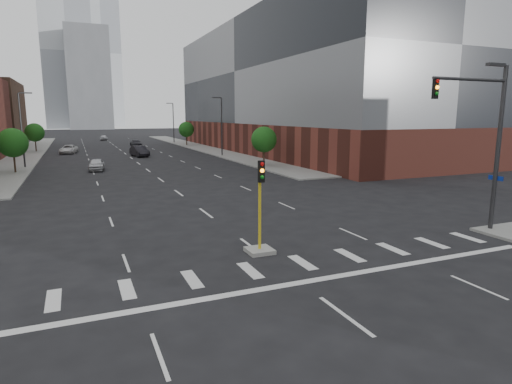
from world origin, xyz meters
TOP-DOWN VIEW (x-y plane):
  - ground at (0.00, 0.00)m, footprint 400.00×400.00m
  - sidewalk_left_far at (-15.00, 74.00)m, footprint 5.00×92.00m
  - sidewalk_right_far at (15.00, 74.00)m, footprint 5.00×92.00m
  - building_right_main at (29.50, 60.00)m, footprint 24.00×70.00m
  - tower_left at (-8.00, 220.00)m, footprint 22.00×22.00m
  - tower_right at (10.00, 260.00)m, footprint 20.00×20.00m
  - tower_mid at (0.00, 200.00)m, footprint 18.00×18.00m
  - median_traffic_signal at (0.00, 8.97)m, footprint 1.20×1.20m
  - mast_arm_signal at (12.61, 7.50)m, footprint 5.12×0.90m
  - streetlight_right_a at (13.41, 55.00)m, footprint 1.60×0.22m
  - streetlight_right_b at (13.41, 90.00)m, footprint 1.60×0.22m
  - streetlight_left at (-13.41, 50.00)m, footprint 1.60×0.22m
  - tree_left_near at (-14.00, 45.00)m, footprint 3.20×3.20m
  - tree_left_far at (-14.00, 75.00)m, footprint 3.20×3.20m
  - tree_right_near at (14.00, 40.00)m, footprint 3.20×3.20m
  - tree_right_far at (14.00, 80.00)m, footprint 3.20×3.20m
  - car_near_left at (-5.54, 44.21)m, footprint 2.12×4.32m
  - car_mid_right at (1.50, 59.71)m, footprint 2.60×5.27m
  - car_far_left at (-8.73, 69.75)m, footprint 3.21×5.45m
  - car_deep_right at (3.93, 82.40)m, footprint 2.07×4.68m
  - car_distant at (-0.84, 106.95)m, footprint 1.69×4.08m

SIDE VIEW (x-z plane):
  - ground at x=0.00m, z-range 0.00..0.00m
  - sidewalk_left_far at x=-15.00m, z-range 0.00..0.15m
  - sidewalk_right_far at x=15.00m, z-range 0.00..0.15m
  - car_deep_right at x=3.93m, z-range 0.00..1.34m
  - car_distant at x=-0.84m, z-range 0.00..1.38m
  - car_near_left at x=-5.54m, z-range 0.00..1.42m
  - car_far_left at x=-8.73m, z-range 0.00..1.42m
  - car_mid_right at x=1.50m, z-range 0.00..1.66m
  - median_traffic_signal at x=0.00m, z-range -1.23..3.17m
  - tree_left_near at x=-14.00m, z-range 0.97..5.82m
  - tree_left_far at x=-14.00m, z-range 0.97..5.82m
  - tree_right_near at x=14.00m, z-range 0.97..5.82m
  - tree_right_far at x=14.00m, z-range 0.97..5.82m
  - streetlight_right_a at x=13.41m, z-range 0.47..9.55m
  - streetlight_right_b at x=13.41m, z-range 0.47..9.55m
  - streetlight_left at x=-13.41m, z-range 0.47..9.55m
  - mast_arm_signal at x=12.61m, z-range 1.11..10.18m
  - building_right_main at x=29.50m, z-range 0.00..22.00m
  - tower_mid at x=0.00m, z-range 0.00..44.00m
  - tower_left at x=-8.00m, z-range 0.00..70.00m
  - tower_right at x=10.00m, z-range 0.00..80.00m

